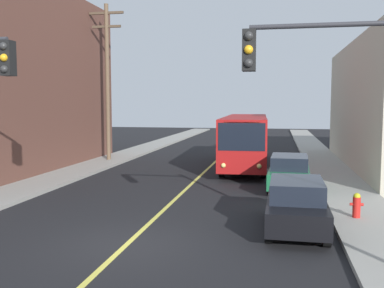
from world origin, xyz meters
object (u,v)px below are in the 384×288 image
(parked_car_black, at_px, (296,204))
(utility_pole_mid, at_px, (107,75))
(fire_hydrant, at_px, (357,205))
(parked_car_green, at_px, (289,172))
(traffic_signal_right_corner, at_px, (332,91))
(city_bus, at_px, (246,138))

(parked_car_black, relative_size, utility_pole_mid, 0.42)
(parked_car_black, distance_m, fire_hydrant, 2.51)
(parked_car_green, xyz_separation_m, traffic_signal_right_corner, (0.67, -9.70, 3.46))
(traffic_signal_right_corner, bearing_deg, fire_hydrant, 72.30)
(fire_hydrant, bearing_deg, parked_car_green, 112.11)
(parked_car_green, bearing_deg, utility_pole_mid, 146.63)
(city_bus, height_order, parked_car_green, city_bus)
(parked_car_black, bearing_deg, fire_hydrant, 34.47)
(utility_pole_mid, bearing_deg, city_bus, -3.87)
(parked_car_black, distance_m, traffic_signal_right_corner, 4.69)
(city_bus, xyz_separation_m, parked_car_black, (2.59, -13.87, -0.98))
(fire_hydrant, bearing_deg, utility_pole_mid, 137.14)
(utility_pole_mid, xyz_separation_m, traffic_signal_right_corner, (12.67, -17.60, -1.62))
(utility_pole_mid, distance_m, traffic_signal_right_corner, 21.75)
(traffic_signal_right_corner, distance_m, fire_hydrant, 6.02)
(parked_car_green, height_order, traffic_signal_right_corner, traffic_signal_right_corner)
(city_bus, bearing_deg, parked_car_green, -70.72)
(utility_pole_mid, height_order, traffic_signal_right_corner, utility_pole_mid)
(parked_car_green, xyz_separation_m, fire_hydrant, (2.11, -5.19, -0.26))
(city_bus, height_order, parked_car_black, city_bus)
(traffic_signal_right_corner, relative_size, fire_hydrant, 7.14)
(parked_car_black, height_order, fire_hydrant, parked_car_black)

